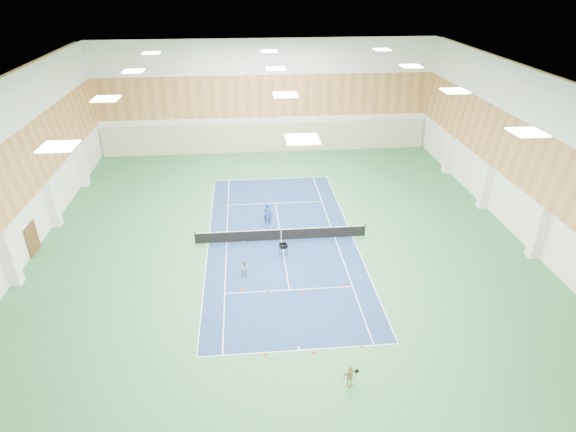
{
  "coord_description": "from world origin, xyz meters",
  "views": [
    {
      "loc": [
        -2.45,
        -31.43,
        18.41
      ],
      "look_at": [
        0.52,
        0.04,
        2.0
      ],
      "focal_mm": 30.0,
      "sensor_mm": 36.0,
      "label": 1
    }
  ],
  "objects_px": {
    "child_apron": "(350,376)",
    "child_court": "(245,268)",
    "ball_cart": "(283,249)",
    "tennis_net": "(281,234)",
    "coach": "(268,214)"
  },
  "relations": [
    {
      "from": "coach",
      "to": "child_court",
      "type": "relative_size",
      "value": 1.57
    },
    {
      "from": "coach",
      "to": "child_apron",
      "type": "xyz_separation_m",
      "value": [
        3.06,
        -17.14,
        -0.31
      ]
    },
    {
      "from": "child_apron",
      "to": "child_court",
      "type": "bearing_deg",
      "value": 97.84
    },
    {
      "from": "coach",
      "to": "child_apron",
      "type": "relative_size",
      "value": 1.49
    },
    {
      "from": "tennis_net",
      "to": "coach",
      "type": "xyz_separation_m",
      "value": [
        -0.87,
        2.61,
        0.39
      ]
    },
    {
      "from": "child_apron",
      "to": "ball_cart",
      "type": "xyz_separation_m",
      "value": [
        -2.2,
        12.41,
        -0.18
      ]
    },
    {
      "from": "tennis_net",
      "to": "coach",
      "type": "distance_m",
      "value": 2.78
    },
    {
      "from": "child_court",
      "to": "ball_cart",
      "type": "distance_m",
      "value": 3.63
    },
    {
      "from": "child_court",
      "to": "ball_cart",
      "type": "height_order",
      "value": "child_court"
    },
    {
      "from": "child_court",
      "to": "coach",
      "type": "bearing_deg",
      "value": 61.92
    },
    {
      "from": "tennis_net",
      "to": "child_court",
      "type": "height_order",
      "value": "child_court"
    },
    {
      "from": "child_court",
      "to": "child_apron",
      "type": "relative_size",
      "value": 0.95
    },
    {
      "from": "child_court",
      "to": "child_apron",
      "type": "xyz_separation_m",
      "value": [
        4.95,
        -10.05,
        0.03
      ]
    },
    {
      "from": "tennis_net",
      "to": "ball_cart",
      "type": "xyz_separation_m",
      "value": [
        -0.02,
        -2.12,
        -0.1
      ]
    },
    {
      "from": "tennis_net",
      "to": "child_court",
      "type": "relative_size",
      "value": 10.69
    }
  ]
}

